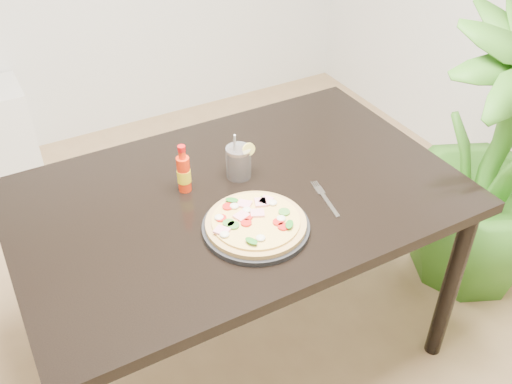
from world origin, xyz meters
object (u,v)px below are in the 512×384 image
hot_sauce_bottle (184,173)px  houseplant (494,160)px  fork (325,198)px  dining_table (238,212)px  cola_cup (239,163)px  plate (256,227)px  pizza (255,222)px

hot_sauce_bottle → houseplant: size_ratio=0.14×
fork → dining_table: bearing=154.9°
hot_sauce_bottle → houseplant: houseplant is taller
dining_table → houseplant: bearing=-5.7°
cola_cup → houseplant: size_ratio=0.15×
plate → cola_cup: bearing=72.7°
dining_table → cola_cup: 0.16m
cola_cup → fork: size_ratio=0.92×
pizza → houseplant: size_ratio=0.25×
houseplant → plate: bearing=-176.1°
dining_table → hot_sauce_bottle: hot_sauce_bottle is taller
pizza → houseplant: houseplant is taller
pizza → cola_cup: cola_cup is taller
pizza → houseplant: (1.12, 0.07, -0.20)m
plate → fork: 0.26m
plate → houseplant: (1.12, 0.08, -0.18)m
hot_sauce_bottle → cola_cup: (0.19, -0.01, -0.01)m
pizza → hot_sauce_bottle: hot_sauce_bottle is taller
dining_table → houseplant: 1.09m
plate → pizza: bearing=114.8°
pizza → cola_cup: (0.08, 0.26, 0.02)m
hot_sauce_bottle → plate: bearing=-69.6°
plate → fork: (0.26, 0.02, -0.01)m
cola_cup → houseplant: houseplant is taller
pizza → hot_sauce_bottle: (-0.10, 0.28, 0.04)m
cola_cup → fork: 0.30m
dining_table → pizza: 0.22m
fork → pizza: bearing=-164.4°
plate → cola_cup: size_ratio=1.81×
hot_sauce_bottle → fork: 0.45m
pizza → hot_sauce_bottle: size_ratio=1.79×
plate → hot_sauce_bottle: size_ratio=1.91×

